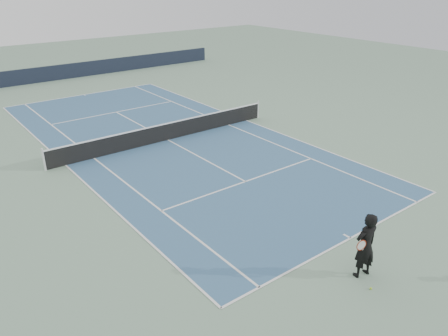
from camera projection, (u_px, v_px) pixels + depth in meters
ground at (168, 140)px, 23.25m from camera, size 80.00×80.00×0.00m
court_surface at (168, 140)px, 23.25m from camera, size 10.97×23.77×0.01m
tennis_net at (167, 131)px, 23.04m from camera, size 12.90×0.10×1.07m
windscreen_far at (55, 73)px, 35.92m from camera, size 30.00×0.25×1.20m
tennis_player at (365, 245)px, 12.49m from camera, size 0.88×0.67×2.06m
tennis_ball at (371, 288)px, 12.30m from camera, size 0.07×0.07×0.07m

